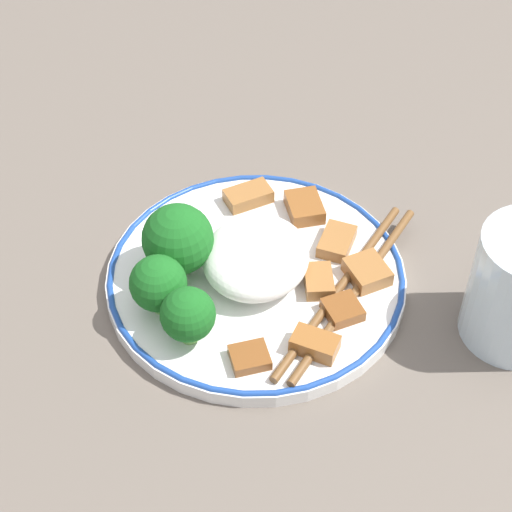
# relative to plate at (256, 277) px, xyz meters

# --- Properties ---
(ground_plane) EXTENTS (3.00, 3.00, 0.00)m
(ground_plane) POSITION_rel_plate_xyz_m (0.00, 0.00, -0.01)
(ground_plane) COLOR #665B51
(plate) EXTENTS (0.24, 0.24, 0.01)m
(plate) POSITION_rel_plate_xyz_m (0.00, 0.00, 0.00)
(plate) COLOR white
(plate) RESTS_ON ground_plane
(rice_mound) EXTENTS (0.08, 0.09, 0.04)m
(rice_mound) POSITION_rel_plate_xyz_m (0.00, 0.00, 0.02)
(rice_mound) COLOR white
(rice_mound) RESTS_ON plate
(broccoli_back_left) EXTENTS (0.06, 0.06, 0.06)m
(broccoli_back_left) POSITION_rel_plate_xyz_m (-0.06, -0.01, 0.04)
(broccoli_back_left) COLOR #72AD4C
(broccoli_back_left) RESTS_ON plate
(broccoli_back_center) EXTENTS (0.04, 0.04, 0.05)m
(broccoli_back_center) POSITION_rel_plate_xyz_m (-0.06, -0.06, 0.03)
(broccoli_back_center) COLOR #72AD4C
(broccoli_back_center) RESTS_ON plate
(broccoli_back_right) EXTENTS (0.04, 0.04, 0.05)m
(broccoli_back_right) POSITION_rel_plate_xyz_m (-0.03, -0.08, 0.03)
(broccoli_back_right) COLOR #72AD4C
(broccoli_back_right) RESTS_ON plate
(meat_near_front) EXTENTS (0.03, 0.04, 0.01)m
(meat_near_front) POSITION_rel_plate_xyz_m (0.05, -0.00, 0.01)
(meat_near_front) COLOR #9E6633
(meat_near_front) RESTS_ON plate
(meat_near_left) EXTENTS (0.04, 0.04, 0.01)m
(meat_near_left) POSITION_rel_plate_xyz_m (0.02, -0.09, 0.01)
(meat_near_left) COLOR brown
(meat_near_left) RESTS_ON plate
(meat_near_right) EXTENTS (0.05, 0.04, 0.01)m
(meat_near_right) POSITION_rel_plate_xyz_m (-0.03, 0.08, 0.01)
(meat_near_right) COLOR #9E6633
(meat_near_right) RESTS_ON plate
(meat_near_back) EXTENTS (0.04, 0.04, 0.01)m
(meat_near_back) POSITION_rel_plate_xyz_m (0.08, -0.02, 0.01)
(meat_near_back) COLOR brown
(meat_near_back) RESTS_ON plate
(meat_on_rice_edge) EXTENTS (0.03, 0.04, 0.01)m
(meat_on_rice_edge) POSITION_rel_plate_xyz_m (0.06, 0.05, 0.01)
(meat_on_rice_edge) COLOR #9E6633
(meat_on_rice_edge) RESTS_ON plate
(meat_mid_left) EXTENTS (0.04, 0.03, 0.01)m
(meat_mid_left) POSITION_rel_plate_xyz_m (0.06, -0.06, 0.01)
(meat_mid_left) COLOR #995B28
(meat_mid_left) RESTS_ON plate
(meat_mid_right) EXTENTS (0.04, 0.05, 0.01)m
(meat_mid_right) POSITION_rel_plate_xyz_m (0.02, 0.08, 0.01)
(meat_mid_right) COLOR brown
(meat_mid_right) RESTS_ON plate
(meat_far_scatter) EXTENTS (0.04, 0.04, 0.01)m
(meat_far_scatter) POSITION_rel_plate_xyz_m (0.09, 0.02, 0.01)
(meat_far_scatter) COLOR #9E6633
(meat_far_scatter) RESTS_ON plate
(chopsticks) EXTENTS (0.07, 0.21, 0.01)m
(chopsticks) POSITION_rel_plate_xyz_m (0.08, -0.00, 0.01)
(chopsticks) COLOR brown
(chopsticks) RESTS_ON plate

